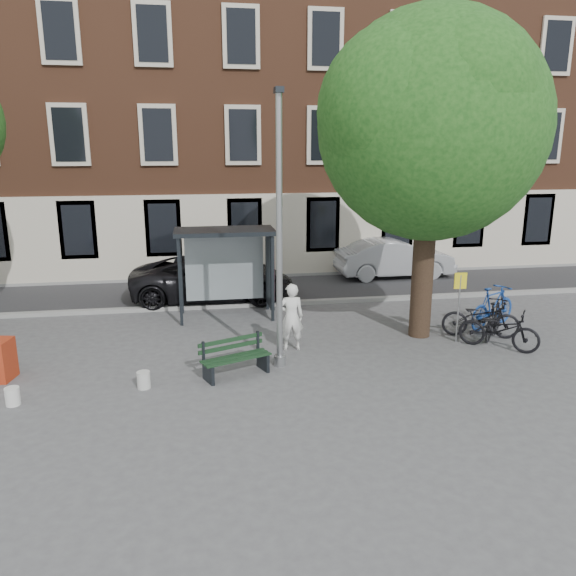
% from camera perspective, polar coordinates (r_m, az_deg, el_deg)
% --- Properties ---
extents(ground, '(90.00, 90.00, 0.00)m').
position_cam_1_polar(ground, '(13.12, -0.84, -7.85)').
color(ground, '#4C4C4F').
rests_on(ground, ground).
extents(road, '(40.00, 4.00, 0.01)m').
position_cam_1_polar(road, '(19.74, -3.82, -0.24)').
color(road, '#28282B').
rests_on(road, ground).
extents(curb_near, '(40.00, 0.25, 0.12)m').
position_cam_1_polar(curb_near, '(17.80, -3.20, -1.66)').
color(curb_near, gray).
rests_on(curb_near, ground).
extents(curb_far, '(40.00, 0.25, 0.12)m').
position_cam_1_polar(curb_far, '(21.66, -4.33, 1.21)').
color(curb_far, gray).
rests_on(curb_far, ground).
extents(building_row, '(30.00, 8.00, 14.00)m').
position_cam_1_polar(building_row, '(25.17, -5.49, 18.91)').
color(building_row, brown).
rests_on(building_row, ground).
extents(lamppost, '(0.28, 0.35, 6.11)m').
position_cam_1_polar(lamppost, '(12.35, -0.89, 4.20)').
color(lamppost, '#9EA0A3').
rests_on(lamppost, ground).
extents(tree_right, '(5.76, 5.60, 8.20)m').
position_cam_1_polar(tree_right, '(14.62, 14.66, 16.47)').
color(tree_right, black).
rests_on(tree_right, ground).
extents(bus_shelter, '(2.85, 1.45, 2.62)m').
position_cam_1_polar(bus_shelter, '(16.45, -5.07, 3.63)').
color(bus_shelter, '#1E2328').
rests_on(bus_shelter, ground).
extents(painter, '(0.63, 0.43, 1.69)m').
position_cam_1_polar(painter, '(13.83, 0.33, -2.95)').
color(painter, white).
rests_on(painter, ground).
extents(bench, '(1.63, 1.04, 0.80)m').
position_cam_1_polar(bench, '(12.52, -5.39, -7.21)').
color(bench, '#1E2328').
rests_on(bench, ground).
extents(bike_a, '(2.10, 1.33, 1.04)m').
position_cam_1_polar(bike_a, '(15.68, 18.99, -2.91)').
color(bike_a, black).
rests_on(bike_a, ground).
extents(bike_b, '(2.00, 1.44, 1.19)m').
position_cam_1_polar(bike_b, '(16.60, 20.08, -1.80)').
color(bike_b, '#1C449B').
rests_on(bike_b, ground).
extents(bike_c, '(1.95, 1.73, 1.02)m').
position_cam_1_polar(bike_c, '(14.93, 20.65, -3.94)').
color(bike_c, black).
rests_on(bike_c, ground).
extents(bike_d, '(1.47, 1.60, 1.02)m').
position_cam_1_polar(bike_d, '(15.79, 20.19, -2.93)').
color(bike_d, black).
rests_on(bike_d, ground).
extents(car_dark, '(5.35, 2.62, 1.46)m').
position_cam_1_polar(car_dark, '(18.52, -7.67, 1.01)').
color(car_dark, black).
rests_on(car_dark, ground).
extents(car_silver, '(4.52, 1.67, 1.48)m').
position_cam_1_polar(car_silver, '(21.97, 10.76, 3.00)').
color(car_silver, '#A6A8AE').
rests_on(car_silver, ground).
extents(bucket_a, '(0.31, 0.31, 0.36)m').
position_cam_1_polar(bucket_a, '(12.41, -26.19, -9.85)').
color(bucket_a, silver).
rests_on(bucket_a, ground).
extents(bucket_b, '(0.35, 0.35, 0.36)m').
position_cam_1_polar(bucket_b, '(12.28, -14.45, -9.03)').
color(bucket_b, silver).
rests_on(bucket_b, ground).
extents(notice_sign, '(0.32, 0.06, 1.84)m').
position_cam_1_polar(notice_sign, '(14.88, 17.03, -0.46)').
color(notice_sign, '#9EA0A3').
rests_on(notice_sign, ground).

